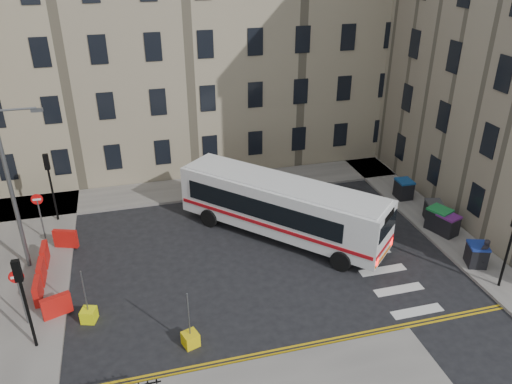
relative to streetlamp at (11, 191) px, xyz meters
name	(u,v)px	position (x,y,z in m)	size (l,w,h in m)	color
ground	(289,252)	(13.00, -2.00, -4.34)	(120.00, 120.00, 0.00)	black
pavement_north	(159,193)	(7.00, 6.60, -4.26)	(36.00, 3.20, 0.15)	slate
pavement_east	(403,196)	(22.00, 2.00, -4.26)	(2.40, 26.00, 0.15)	slate
pavement_west	(5,281)	(-1.00, -1.00, -4.26)	(6.00, 22.00, 0.15)	slate
terrace_north	(124,39)	(6.00, 13.50, 4.28)	(38.30, 10.80, 17.20)	gray
traffic_light_east	(512,236)	(21.60, -7.50, -1.47)	(0.28, 0.22, 4.10)	black
traffic_light_nw	(50,177)	(1.00, 4.50, -1.47)	(0.28, 0.22, 4.10)	black
traffic_light_sw	(22,291)	(1.00, -6.00, -1.47)	(0.28, 0.22, 4.10)	black
streetlamp	(11,191)	(0.00, 0.00, 0.00)	(0.50, 0.22, 8.14)	#595B5E
no_entry_north	(39,207)	(0.50, 2.50, -2.26)	(0.60, 0.08, 3.00)	#595B5E
no_entry_south	(19,286)	(0.50, -4.50, -2.26)	(0.60, 0.08, 3.00)	#595B5E
roadworks_barriers	(50,271)	(1.16, -1.50, -3.69)	(1.66, 6.26, 1.00)	red
bus	(281,206)	(13.10, -0.28, -2.49)	(9.93, 10.38, 3.19)	silver
wheelie_bin_a	(477,255)	(21.59, -5.72, -3.61)	(1.20, 1.28, 1.15)	black
wheelie_bin_b	(447,225)	(21.89, -2.80, -3.59)	(1.23, 1.32, 1.18)	black
wheelie_bin_c	(439,219)	(21.73, -2.19, -3.54)	(1.38, 1.46, 1.28)	black
wheelie_bin_d	(433,211)	(22.08, -1.15, -3.61)	(1.15, 1.24, 1.14)	black
wheelie_bin_e	(404,189)	(21.84, 1.77, -3.58)	(0.97, 1.11, 1.20)	black
pedestrian	(484,254)	(21.67, -6.07, -3.36)	(0.60, 0.40, 1.66)	black
bollard_yellow	(89,315)	(3.00, -4.84, -4.04)	(0.60, 0.60, 0.60)	#E8EE0D
bollard_chevron	(191,339)	(7.01, -7.43, -4.04)	(0.60, 0.60, 0.60)	yellow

